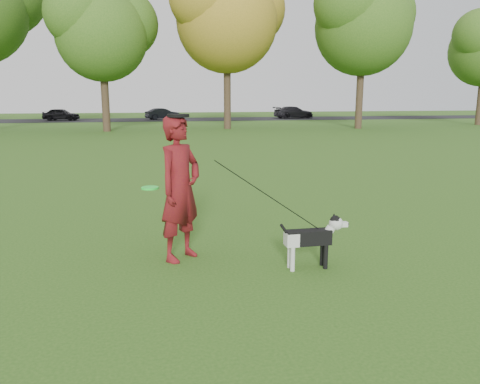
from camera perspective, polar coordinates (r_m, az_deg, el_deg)
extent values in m
plane|color=#285116|center=(6.29, 2.30, -9.22)|extent=(120.00, 120.00, 0.00)
cube|color=black|center=(45.79, -9.37, 8.71)|extent=(120.00, 7.00, 0.02)
imported|color=#5C0D1A|center=(6.43, -7.31, 0.41)|extent=(0.85, 0.85, 2.00)
cube|color=black|center=(6.21, 8.32, -5.49)|extent=(0.60, 0.18, 0.20)
cube|color=silver|center=(6.14, 6.30, -5.73)|extent=(0.17, 0.19, 0.18)
cylinder|color=silver|center=(6.16, 6.43, -8.13)|extent=(0.06, 0.06, 0.33)
cylinder|color=silver|center=(6.28, 6.08, -7.74)|extent=(0.06, 0.06, 0.33)
cylinder|color=black|center=(6.31, 10.41, -7.78)|extent=(0.06, 0.06, 0.33)
cylinder|color=black|center=(6.42, 9.99, -7.41)|extent=(0.06, 0.06, 0.33)
cylinder|color=silver|center=(6.28, 10.65, -4.89)|extent=(0.20, 0.12, 0.21)
sphere|color=silver|center=(6.29, 11.62, -3.78)|extent=(0.18, 0.18, 0.18)
sphere|color=black|center=(6.28, 11.54, -3.45)|extent=(0.14, 0.14, 0.14)
cube|color=silver|center=(6.33, 12.43, -3.86)|extent=(0.12, 0.07, 0.07)
sphere|color=black|center=(6.36, 12.97, -3.82)|extent=(0.04, 0.04, 0.04)
cone|color=black|center=(6.22, 11.73, -3.08)|extent=(0.07, 0.07, 0.08)
cone|color=black|center=(6.31, 11.39, -2.86)|extent=(0.07, 0.07, 0.08)
cylinder|color=black|center=(6.10, 5.78, -5.06)|extent=(0.21, 0.04, 0.27)
cylinder|color=black|center=(6.26, 10.15, -4.84)|extent=(0.13, 0.13, 0.02)
imported|color=black|center=(46.42, -20.97, 8.83)|extent=(3.47, 2.10, 1.10)
imported|color=black|center=(45.77, -9.42, 9.38)|extent=(3.40, 2.10, 1.06)
imported|color=black|center=(47.95, 6.56, 9.63)|extent=(4.26, 2.23, 1.18)
cylinder|color=#20FF39|center=(6.36, -10.92, 0.50)|extent=(0.23, 0.23, 0.02)
cylinder|color=black|center=(6.31, -7.54, 9.22)|extent=(0.29, 0.29, 0.04)
cylinder|color=#38281C|center=(31.33, -16.11, 10.95)|extent=(0.48, 0.48, 4.20)
sphere|color=#426B1E|center=(31.61, -16.57, 18.83)|extent=(5.60, 5.60, 5.60)
cylinder|color=#38281C|center=(32.66, -1.56, 12.14)|extent=(0.48, 0.48, 5.04)
sphere|color=#A58426|center=(33.12, -1.62, 21.18)|extent=(6.72, 6.72, 6.72)
cylinder|color=#38281C|center=(33.91, 14.38, 11.59)|extent=(0.48, 0.48, 4.83)
sphere|color=#426B1E|center=(34.30, 14.82, 19.95)|extent=(6.44, 6.44, 6.44)
cylinder|color=#38281C|center=(41.40, 27.25, 10.05)|extent=(0.48, 0.48, 3.99)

